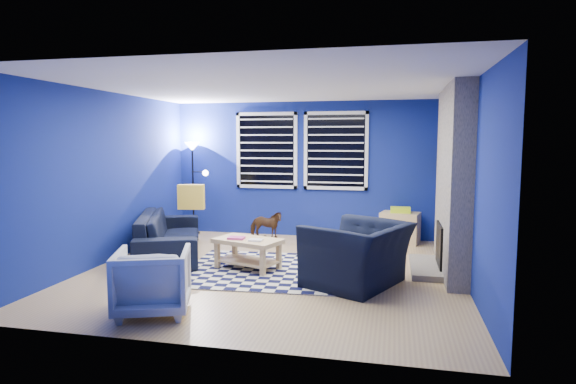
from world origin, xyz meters
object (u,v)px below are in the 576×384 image
(floor_lamp, at_px, (193,159))
(sofa, at_px, (169,234))
(tv, at_px, (447,164))
(armchair_bent, at_px, (153,281))
(coffee_table, at_px, (248,247))
(cabinet, at_px, (400,227))
(rocking_horse, at_px, (266,225))
(armchair_big, at_px, (358,254))

(floor_lamp, bearing_deg, sofa, -79.38)
(tv, distance_m, armchair_bent, 5.15)
(coffee_table, bearing_deg, cabinet, 47.16)
(sofa, relative_size, floor_lamp, 1.28)
(tv, distance_m, coffee_table, 3.62)
(sofa, relative_size, coffee_table, 2.20)
(floor_lamp, bearing_deg, tv, -3.09)
(rocking_horse, height_order, cabinet, cabinet)
(sofa, distance_m, armchair_big, 3.14)
(sofa, relative_size, cabinet, 3.11)
(cabinet, bearing_deg, sofa, -141.40)
(cabinet, height_order, floor_lamp, floor_lamp)
(sofa, height_order, armchair_bent, armchair_bent)
(sofa, bearing_deg, floor_lamp, -12.25)
(coffee_table, bearing_deg, sofa, 159.50)
(armchair_big, height_order, cabinet, armchair_big)
(tv, bearing_deg, armchair_bent, -130.40)
(tv, distance_m, floor_lamp, 4.58)
(armchair_big, xyz_separation_m, cabinet, (0.54, 2.65, -0.11))
(armchair_big, relative_size, armchair_bent, 1.59)
(tv, distance_m, cabinet, 1.36)
(rocking_horse, relative_size, coffee_table, 0.57)
(rocking_horse, xyz_separation_m, cabinet, (2.29, 0.51, -0.04))
(tv, relative_size, armchair_big, 0.84)
(rocking_horse, bearing_deg, floor_lamp, 69.17)
(coffee_table, height_order, floor_lamp, floor_lamp)
(cabinet, bearing_deg, floor_lamp, -167.17)
(sofa, xyz_separation_m, floor_lamp, (-0.32, 1.70, 1.11))
(armchair_bent, bearing_deg, sofa, -87.23)
(tv, xyz_separation_m, floor_lamp, (-4.58, 0.25, 0.04))
(armchair_bent, bearing_deg, armchair_big, -164.16)
(tv, bearing_deg, floor_lamp, 176.91)
(coffee_table, bearing_deg, armchair_big, -14.76)
(tv, height_order, rocking_horse, tv)
(armchair_big, bearing_deg, coffee_table, -79.80)
(sofa, relative_size, rocking_horse, 3.84)
(tv, xyz_separation_m, armchair_big, (-1.27, -2.40, -1.01))
(armchair_bent, distance_m, rocking_horse, 3.58)
(armchair_big, height_order, rocking_horse, armchair_big)
(coffee_table, xyz_separation_m, floor_lamp, (-1.76, 2.24, 1.13))
(armchair_bent, bearing_deg, tv, -150.18)
(sofa, distance_m, armchair_bent, 2.58)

